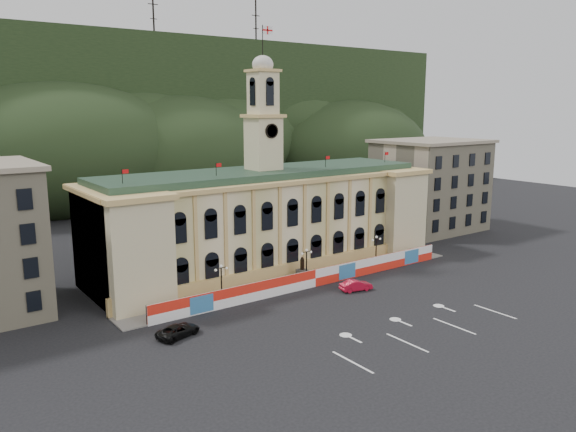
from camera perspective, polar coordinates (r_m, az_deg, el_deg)
ground at (r=70.23m, az=10.55°, el=-10.17°), size 260.00×260.00×0.00m
lane_markings at (r=67.17m, az=13.69°, el=-11.31°), size 26.00×10.00×0.02m
hill_ridge at (r=173.50m, az=-20.10°, el=8.51°), size 230.00×80.00×64.00m
city_hall at (r=88.48m, az=-2.32°, el=-0.26°), size 56.20×17.60×37.10m
side_building_right at (r=119.35m, az=14.22°, el=3.08°), size 21.00×17.00×18.60m
hoarding_fence at (r=80.30m, az=2.77°, el=-6.31°), size 50.00×0.44×2.50m
pavement at (r=82.63m, az=1.56°, el=-6.65°), size 56.00×5.50×0.16m
statue at (r=82.49m, az=1.45°, el=-5.87°), size 1.40×1.40×3.72m
lamp_left at (r=73.79m, az=-6.78°, el=-6.47°), size 1.96×0.44×5.15m
lamp_center at (r=81.20m, az=1.89°, el=-4.76°), size 1.96×0.44×5.15m
lamp_right at (r=90.19m, az=8.94°, el=-3.28°), size 1.96×0.44×5.15m
red_sedan at (r=79.15m, az=6.92°, el=-7.02°), size 3.61×5.29×1.51m
black_suv at (r=64.86m, az=-11.08°, el=-11.34°), size 5.05×6.41×1.44m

